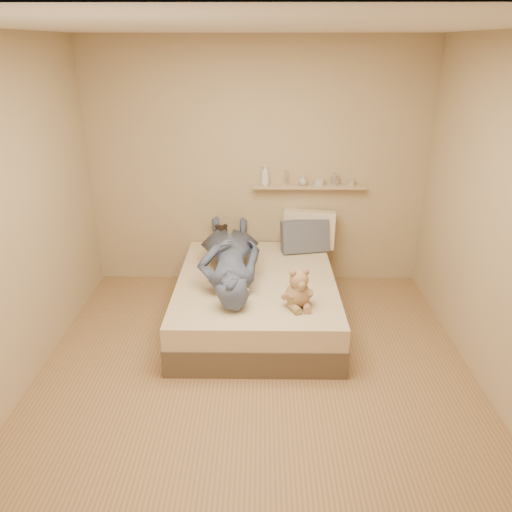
{
  "coord_description": "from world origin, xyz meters",
  "views": [
    {
      "loc": [
        0.05,
        -3.34,
        2.5
      ],
      "look_at": [
        0.0,
        0.65,
        0.8
      ],
      "focal_mm": 35.0,
      "sensor_mm": 36.0,
      "label": 1
    }
  ],
  "objects_px": {
    "pillow_grey": "(305,236)",
    "dark_plush": "(221,239)",
    "person": "(230,255)",
    "wall_shelf": "(309,187)",
    "game_console": "(238,291)",
    "teddy_bear": "(299,291)",
    "pillow_cream": "(310,229)",
    "bed": "(256,299)"
  },
  "relations": [
    {
      "from": "pillow_grey",
      "to": "person",
      "type": "bearing_deg",
      "value": -142.07
    },
    {
      "from": "bed",
      "to": "person",
      "type": "relative_size",
      "value": 1.16
    },
    {
      "from": "bed",
      "to": "pillow_cream",
      "type": "bearing_deg",
      "value": 55.59
    },
    {
      "from": "person",
      "to": "wall_shelf",
      "type": "bearing_deg",
      "value": -139.14
    },
    {
      "from": "pillow_cream",
      "to": "pillow_grey",
      "type": "relative_size",
      "value": 1.1
    },
    {
      "from": "person",
      "to": "game_console",
      "type": "bearing_deg",
      "value": 94.98
    },
    {
      "from": "dark_plush",
      "to": "pillow_grey",
      "type": "height_order",
      "value": "pillow_grey"
    },
    {
      "from": "pillow_cream",
      "to": "dark_plush",
      "type": "bearing_deg",
      "value": -171.61
    },
    {
      "from": "teddy_bear",
      "to": "pillow_grey",
      "type": "distance_m",
      "value": 1.25
    },
    {
      "from": "bed",
      "to": "pillow_cream",
      "type": "distance_m",
      "value": 1.09
    },
    {
      "from": "person",
      "to": "pillow_cream",
      "type": "bearing_deg",
      "value": -142.71
    },
    {
      "from": "pillow_cream",
      "to": "pillow_grey",
      "type": "xyz_separation_m",
      "value": [
        -0.06,
        -0.14,
        -0.03
      ]
    },
    {
      "from": "game_console",
      "to": "pillow_grey",
      "type": "distance_m",
      "value": 1.42
    },
    {
      "from": "game_console",
      "to": "teddy_bear",
      "type": "bearing_deg",
      "value": 2.55
    },
    {
      "from": "bed",
      "to": "game_console",
      "type": "height_order",
      "value": "game_console"
    },
    {
      "from": "pillow_grey",
      "to": "person",
      "type": "relative_size",
      "value": 0.3
    },
    {
      "from": "pillow_cream",
      "to": "game_console",
      "type": "bearing_deg",
      "value": -117.09
    },
    {
      "from": "bed",
      "to": "pillow_grey",
      "type": "xyz_separation_m",
      "value": [
        0.51,
        0.69,
        0.4
      ]
    },
    {
      "from": "pillow_grey",
      "to": "dark_plush",
      "type": "bearing_deg",
      "value": -180.0
    },
    {
      "from": "pillow_cream",
      "to": "person",
      "type": "height_order",
      "value": "pillow_cream"
    },
    {
      "from": "bed",
      "to": "game_console",
      "type": "relative_size",
      "value": 10.1
    },
    {
      "from": "bed",
      "to": "teddy_bear",
      "type": "relative_size",
      "value": 5.37
    },
    {
      "from": "teddy_bear",
      "to": "pillow_cream",
      "type": "height_order",
      "value": "pillow_cream"
    },
    {
      "from": "pillow_grey",
      "to": "wall_shelf",
      "type": "height_order",
      "value": "wall_shelf"
    },
    {
      "from": "game_console",
      "to": "dark_plush",
      "type": "xyz_separation_m",
      "value": [
        -0.23,
        1.26,
        -0.02
      ]
    },
    {
      "from": "dark_plush",
      "to": "person",
      "type": "height_order",
      "value": "person"
    },
    {
      "from": "bed",
      "to": "pillow_grey",
      "type": "distance_m",
      "value": 0.94
    },
    {
      "from": "dark_plush",
      "to": "wall_shelf",
      "type": "relative_size",
      "value": 0.25
    },
    {
      "from": "game_console",
      "to": "wall_shelf",
      "type": "xyz_separation_m",
      "value": [
        0.7,
        1.48,
        0.5
      ]
    },
    {
      "from": "person",
      "to": "pillow_grey",
      "type": "bearing_deg",
      "value": -146.44
    },
    {
      "from": "pillow_cream",
      "to": "teddy_bear",
      "type": "bearing_deg",
      "value": -98.64
    },
    {
      "from": "wall_shelf",
      "to": "teddy_bear",
      "type": "bearing_deg",
      "value": -97.46
    },
    {
      "from": "dark_plush",
      "to": "person",
      "type": "relative_size",
      "value": 0.18
    },
    {
      "from": "bed",
      "to": "person",
      "type": "bearing_deg",
      "value": 159.55
    },
    {
      "from": "bed",
      "to": "wall_shelf",
      "type": "distance_m",
      "value": 1.38
    },
    {
      "from": "teddy_bear",
      "to": "person",
      "type": "height_order",
      "value": "person"
    },
    {
      "from": "teddy_bear",
      "to": "pillow_cream",
      "type": "relative_size",
      "value": 0.64
    },
    {
      "from": "bed",
      "to": "dark_plush",
      "type": "bearing_deg",
      "value": 118.93
    },
    {
      "from": "teddy_bear",
      "to": "person",
      "type": "distance_m",
      "value": 0.89
    },
    {
      "from": "dark_plush",
      "to": "wall_shelf",
      "type": "height_order",
      "value": "wall_shelf"
    },
    {
      "from": "pillow_cream",
      "to": "wall_shelf",
      "type": "height_order",
      "value": "wall_shelf"
    },
    {
      "from": "game_console",
      "to": "person",
      "type": "xyz_separation_m",
      "value": [
        -0.11,
        0.67,
        0.04
      ]
    }
  ]
}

